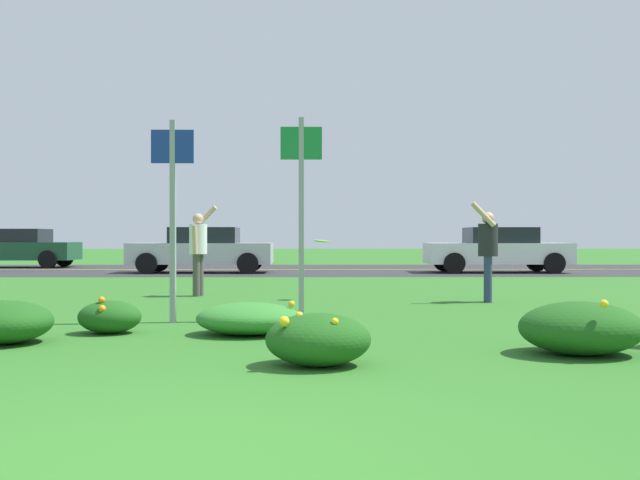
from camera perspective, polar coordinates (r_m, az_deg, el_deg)
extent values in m
plane|color=#2D6B23|center=(14.64, -3.66, -4.21)|extent=(120.00, 120.00, 0.00)
cube|color=#2D2D30|center=(25.60, -2.42, -2.32)|extent=(120.00, 9.42, 0.01)
cube|color=yellow|center=(25.60, -2.42, -2.31)|extent=(120.00, 0.16, 0.00)
ellipsoid|color=#337F2D|center=(8.59, -5.53, -6.09)|extent=(1.23, 1.05, 0.37)
sphere|color=gold|center=(8.30, -8.06, -6.01)|extent=(0.06, 0.06, 0.06)
sphere|color=gold|center=(8.77, -8.87, -5.64)|extent=(0.08, 0.08, 0.08)
sphere|color=gold|center=(8.51, -4.57, -5.89)|extent=(0.09, 0.09, 0.09)
sphere|color=gold|center=(8.88, -5.85, -5.74)|extent=(0.06, 0.06, 0.06)
sphere|color=gold|center=(8.55, -2.23, -5.00)|extent=(0.08, 0.08, 0.08)
ellipsoid|color=#1E5619|center=(8.50, -23.39, -5.88)|extent=(1.02, 1.03, 0.45)
sphere|color=gold|center=(8.96, -23.28, -4.90)|extent=(0.05, 0.05, 0.05)
sphere|color=gold|center=(8.34, -23.24, -4.78)|extent=(0.09, 0.09, 0.09)
ellipsoid|color=#1E5619|center=(8.98, -16.03, -5.77)|extent=(0.73, 0.62, 0.38)
sphere|color=orange|center=(8.89, -16.61, -4.49)|extent=(0.08, 0.08, 0.08)
sphere|color=orange|center=(8.76, -15.92, -5.31)|extent=(0.08, 0.08, 0.08)
sphere|color=orange|center=(8.74, -16.58, -5.14)|extent=(0.08, 0.08, 0.08)
ellipsoid|color=#1E5619|center=(6.47, -0.14, -7.74)|extent=(0.93, 0.81, 0.46)
sphere|color=yellow|center=(6.73, 2.53, -6.84)|extent=(0.09, 0.09, 0.09)
sphere|color=yellow|center=(6.60, -0.60, -6.25)|extent=(0.07, 0.07, 0.07)
sphere|color=yellow|center=(6.43, -1.61, -5.88)|extent=(0.07, 0.07, 0.07)
sphere|color=yellow|center=(6.23, 1.65, -7.80)|extent=(0.07, 0.07, 0.07)
sphere|color=yellow|center=(6.21, 1.17, -6.35)|extent=(0.06, 0.06, 0.06)
sphere|color=yellow|center=(6.36, -0.89, -6.50)|extent=(0.08, 0.08, 0.08)
sphere|color=yellow|center=(6.21, -2.80, -6.33)|extent=(0.09, 0.09, 0.09)
ellipsoid|color=#1E5619|center=(7.52, 19.62, -6.46)|extent=(1.18, 1.02, 0.51)
sphere|color=yellow|center=(7.19, 18.40, -6.48)|extent=(0.08, 0.08, 0.08)
sphere|color=yellow|center=(7.63, 18.00, -5.05)|extent=(0.09, 0.09, 0.09)
sphere|color=yellow|center=(7.74, 17.86, -5.73)|extent=(0.07, 0.07, 0.07)
sphere|color=yellow|center=(7.07, 21.22, -4.65)|extent=(0.08, 0.08, 0.08)
sphere|color=yellow|center=(7.59, 18.45, -5.16)|extent=(0.05, 0.05, 0.05)
cube|color=#93969B|center=(9.88, -11.37, 1.42)|extent=(0.07, 0.10, 2.67)
cube|color=navy|center=(9.92, -11.40, 7.14)|extent=(0.56, 0.03, 0.44)
cube|color=#93969B|center=(9.93, -1.47, 1.64)|extent=(0.07, 0.10, 2.75)
cube|color=#197F38|center=(9.98, -1.47, 7.53)|extent=(0.56, 0.03, 0.44)
cylinder|color=silver|center=(14.25, -9.45, 0.07)|extent=(0.34, 0.34, 0.57)
sphere|color=tan|center=(14.26, -9.45, 1.63)|extent=(0.21, 0.21, 0.21)
cylinder|color=#4C4742|center=(14.35, -9.32, -2.69)|extent=(0.14, 0.14, 0.81)
cylinder|color=#4C4742|center=(14.19, -9.59, -2.72)|extent=(0.14, 0.14, 0.81)
cylinder|color=tan|center=(14.41, -8.86, 1.80)|extent=(0.46, 0.20, 0.44)
cylinder|color=tan|center=(14.06, -9.70, 0.00)|extent=(0.13, 0.12, 0.54)
cylinder|color=#232328|center=(13.07, 12.93, 0.00)|extent=(0.34, 0.34, 0.57)
sphere|color=tan|center=(13.07, 12.93, 1.68)|extent=(0.21, 0.21, 0.21)
cylinder|color=navy|center=(13.00, 12.92, -3.01)|extent=(0.14, 0.14, 0.80)
cylinder|color=navy|center=(13.17, 12.93, -2.97)|extent=(0.14, 0.14, 0.80)
cylinder|color=tan|center=(12.88, 12.59, 1.95)|extent=(0.44, 0.20, 0.45)
cylinder|color=tan|center=(13.27, 12.86, -0.08)|extent=(0.13, 0.12, 0.54)
cylinder|color=#8CD133|center=(13.25, 0.13, -0.07)|extent=(0.27, 0.27, 0.05)
torus|color=#8CD133|center=(13.25, 0.13, -0.10)|extent=(0.27, 0.27, 0.06)
cube|color=silver|center=(24.20, 13.59, -1.01)|extent=(4.50, 1.82, 0.66)
cube|color=black|center=(24.22, 13.82, 0.34)|extent=(2.10, 1.64, 0.52)
cylinder|color=black|center=(23.00, 10.39, -1.79)|extent=(0.66, 0.22, 0.66)
cylinder|color=black|center=(24.75, 9.60, -1.65)|extent=(0.66, 0.22, 0.66)
cylinder|color=black|center=(23.79, 17.74, -1.73)|extent=(0.66, 0.22, 0.66)
cylinder|color=black|center=(25.49, 16.47, -1.60)|extent=(0.66, 0.22, 0.66)
cube|color=#B7BABF|center=(23.70, -9.20, -1.03)|extent=(4.50, 1.82, 0.66)
cube|color=black|center=(23.68, -8.96, 0.35)|extent=(2.10, 1.64, 0.52)
cylinder|color=black|center=(23.12, -13.32, -1.78)|extent=(0.66, 0.22, 0.66)
cylinder|color=black|center=(24.86, -12.43, -1.65)|extent=(0.66, 0.22, 0.66)
cylinder|color=black|center=(22.65, -5.64, -1.82)|extent=(0.66, 0.22, 0.66)
cylinder|color=black|center=(24.42, -5.29, -1.68)|extent=(0.66, 0.22, 0.66)
cube|color=#194C2D|center=(29.83, -22.63, -0.79)|extent=(4.50, 1.82, 0.66)
cube|color=black|center=(29.79, -22.45, 0.30)|extent=(2.10, 1.64, 0.52)
cylinder|color=black|center=(28.45, -20.40, -1.42)|extent=(0.66, 0.22, 0.66)
cylinder|color=black|center=(30.14, -19.26, -1.33)|extent=(0.66, 0.22, 0.66)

